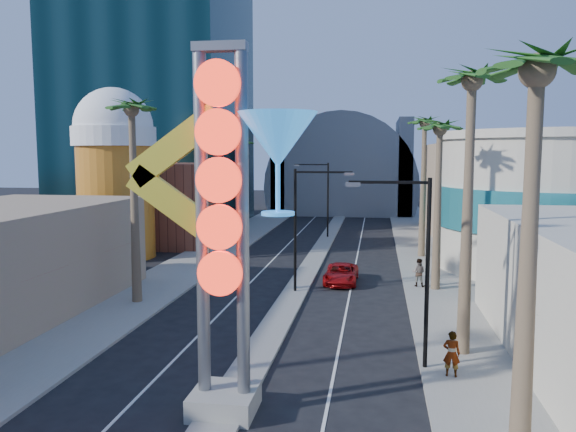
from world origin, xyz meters
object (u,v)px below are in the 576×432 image
(pedestrian_a, at_px, (452,354))
(pedestrian_b, at_px, (419,272))
(red_pickup, at_px, (341,274))
(neon_sign, at_px, (245,204))

(pedestrian_a, distance_m, pedestrian_b, 15.36)
(red_pickup, xyz_separation_m, pedestrian_b, (5.19, -0.74, 0.42))
(pedestrian_a, bearing_deg, neon_sign, 38.18)
(neon_sign, height_order, pedestrian_a, neon_sign)
(neon_sign, bearing_deg, pedestrian_b, 69.98)
(red_pickup, relative_size, pedestrian_b, 2.56)
(neon_sign, bearing_deg, red_pickup, 84.54)
(neon_sign, distance_m, pedestrian_b, 21.73)
(pedestrian_a, bearing_deg, red_pickup, -63.13)
(neon_sign, distance_m, pedestrian_a, 10.50)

